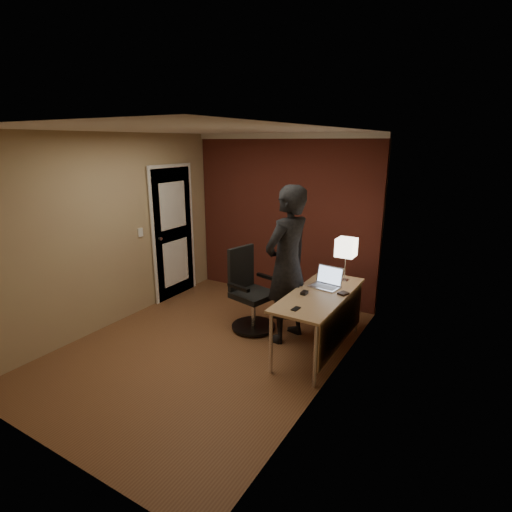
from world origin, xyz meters
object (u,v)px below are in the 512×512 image
at_px(desk_lamp, 346,248).
at_px(wallet, 343,293).
at_px(mouse, 304,293).
at_px(person, 287,265).
at_px(office_chair, 250,295).
at_px(laptop, 327,281).
at_px(phone, 296,309).
at_px(desk, 325,305).

bearing_deg(desk_lamp, wallet, -72.38).
relative_size(mouse, person, 0.05).
bearing_deg(office_chair, wallet, -1.06).
xyz_separation_m(wallet, office_chair, (-1.25, 0.02, -0.27)).
bearing_deg(laptop, phone, -92.08).
distance_m(desk, wallet, 0.24).
bearing_deg(desk, desk_lamp, 87.22).
bearing_deg(phone, wallet, 70.88).
height_order(office_chair, person, person).
bearing_deg(office_chair, desk, -6.40).
xyz_separation_m(office_chair, person, (0.54, -0.02, 0.49)).
distance_m(wallet, office_chair, 1.28).
bearing_deg(wallet, laptop, 149.09).
height_order(phone, person, person).
relative_size(laptop, mouse, 3.63).
height_order(wallet, person, person).
relative_size(mouse, office_chair, 0.09).
bearing_deg(phone, desk, 82.81).
xyz_separation_m(desk_lamp, phone, (-0.14, -1.10, -0.41)).
bearing_deg(desk, phone, -101.72).
relative_size(laptop, person, 0.19).
xyz_separation_m(desk_lamp, laptop, (-0.11, -0.30, -0.35)).
distance_m(desk_lamp, wallet, 0.62).
xyz_separation_m(desk_lamp, wallet, (0.14, -0.45, -0.41)).
xyz_separation_m(desk, office_chair, (-1.08, 0.12, -0.13)).
bearing_deg(office_chair, phone, -34.77).
bearing_deg(person, desk_lamp, 140.58).
bearing_deg(mouse, phone, -78.12).
xyz_separation_m(mouse, wallet, (0.38, 0.22, -0.01)).
relative_size(laptop, office_chair, 0.34).
distance_m(desk, office_chair, 1.10).
bearing_deg(desk, person, 168.96).
distance_m(laptop, phone, 0.80).
height_order(phone, wallet, wallet).
bearing_deg(desk, mouse, -150.63).
relative_size(office_chair, person, 0.55).
distance_m(mouse, person, 0.45).
distance_m(phone, wallet, 0.71).
height_order(desk_lamp, mouse, desk_lamp).
xyz_separation_m(desk, phone, (-0.11, -0.55, 0.13)).
distance_m(desk, phone, 0.58).
xyz_separation_m(laptop, person, (-0.46, -0.14, 0.16)).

